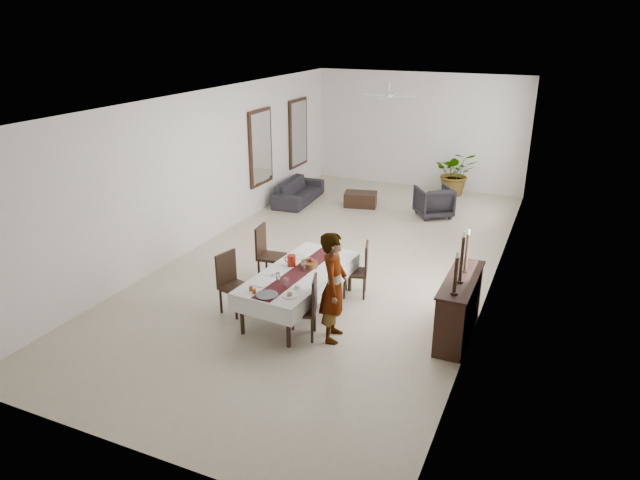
{
  "coord_description": "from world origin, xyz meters",
  "views": [
    {
      "loc": [
        3.95,
        -9.84,
        4.51
      ],
      "look_at": [
        0.33,
        -1.65,
        1.05
      ],
      "focal_mm": 32.0,
      "sensor_mm": 36.0,
      "label": 1
    }
  ],
  "objects_px": {
    "sofa": "(299,191)",
    "sideboard_body": "(459,308)",
    "red_pitcher": "(292,260)",
    "dining_table_top": "(300,273)",
    "woman": "(334,287)"
  },
  "relations": [
    {
      "from": "dining_table_top",
      "to": "sofa",
      "type": "xyz_separation_m",
      "value": [
        -2.68,
        5.49,
        -0.39
      ]
    },
    {
      "from": "dining_table_top",
      "to": "woman",
      "type": "relative_size",
      "value": 1.32
    },
    {
      "from": "woman",
      "to": "sideboard_body",
      "type": "xyz_separation_m",
      "value": [
        1.69,
        0.83,
        -0.39
      ]
    },
    {
      "from": "woman",
      "to": "sideboard_body",
      "type": "distance_m",
      "value": 1.93
    },
    {
      "from": "woman",
      "to": "sofa",
      "type": "xyz_separation_m",
      "value": [
        -3.52,
        6.07,
        -0.57
      ]
    },
    {
      "from": "red_pitcher",
      "to": "sofa",
      "type": "bearing_deg",
      "value": 114.75
    },
    {
      "from": "dining_table_top",
      "to": "sideboard_body",
      "type": "xyz_separation_m",
      "value": [
        2.53,
        0.25,
        -0.21
      ]
    },
    {
      "from": "dining_table_top",
      "to": "sofa",
      "type": "height_order",
      "value": "dining_table_top"
    },
    {
      "from": "red_pitcher",
      "to": "sideboard_body",
      "type": "xyz_separation_m",
      "value": [
        2.76,
        0.09,
        -0.34
      ]
    },
    {
      "from": "sideboard_body",
      "to": "red_pitcher",
      "type": "bearing_deg",
      "value": -178.06
    },
    {
      "from": "dining_table_top",
      "to": "sofa",
      "type": "distance_m",
      "value": 6.13
    },
    {
      "from": "red_pitcher",
      "to": "sideboard_body",
      "type": "bearing_deg",
      "value": 1.94
    },
    {
      "from": "red_pitcher",
      "to": "woman",
      "type": "distance_m",
      "value": 1.29
    },
    {
      "from": "sofa",
      "to": "sideboard_body",
      "type": "bearing_deg",
      "value": -139.07
    },
    {
      "from": "woman",
      "to": "dining_table_top",
      "type": "bearing_deg",
      "value": 43.77
    }
  ]
}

